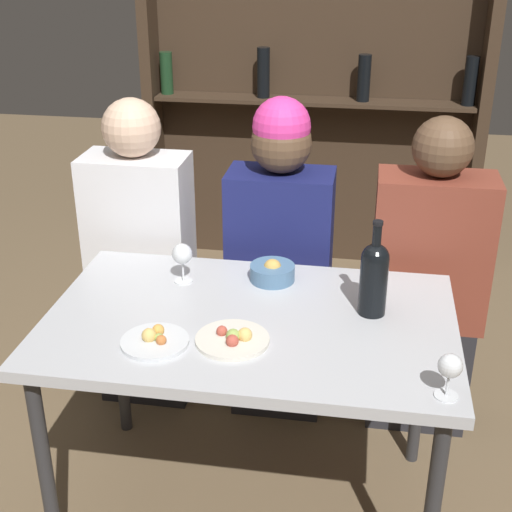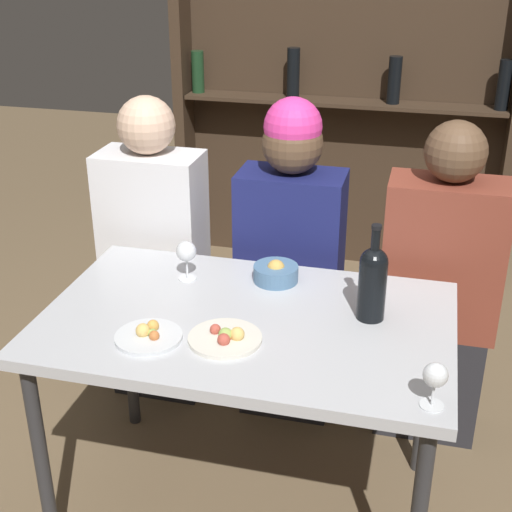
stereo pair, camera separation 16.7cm
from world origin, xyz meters
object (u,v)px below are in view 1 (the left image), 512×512
(wine_glass_1, at_px, (450,368))
(seated_person_left, at_px, (142,264))
(seated_person_center, at_px, (279,266))
(wine_bottle, at_px, (374,275))
(food_plate_1, at_px, (155,340))
(seated_person_right, at_px, (427,289))
(wine_glass_0, at_px, (182,255))
(snack_bowl, at_px, (272,272))
(food_plate_0, at_px, (233,338))

(wine_glass_1, bearing_deg, seated_person_left, 140.52)
(seated_person_left, relative_size, seated_person_center, 0.98)
(wine_glass_1, bearing_deg, wine_bottle, 115.90)
(wine_glass_1, height_order, seated_person_left, seated_person_left)
(wine_glass_1, relative_size, food_plate_1, 0.63)
(food_plate_1, height_order, seated_person_center, seated_person_center)
(seated_person_left, xyz_separation_m, seated_person_right, (1.09, -0.00, -0.02))
(wine_glass_0, distance_m, snack_bowl, 0.30)
(snack_bowl, distance_m, seated_person_center, 0.36)
(food_plate_1, distance_m, seated_person_right, 1.12)
(wine_glass_0, xyz_separation_m, wine_glass_1, (0.80, -0.50, -0.01))
(wine_glass_0, height_order, wine_glass_1, wine_glass_0)
(wine_bottle, relative_size, wine_glass_1, 2.47)
(wine_glass_0, height_order, seated_person_right, seated_person_right)
(wine_glass_1, distance_m, seated_person_right, 0.92)
(wine_bottle, relative_size, food_plate_1, 1.55)
(seated_person_left, bearing_deg, food_plate_1, -69.07)
(wine_glass_0, bearing_deg, seated_person_center, 55.42)
(food_plate_1, relative_size, seated_person_center, 0.15)
(food_plate_0, xyz_separation_m, seated_person_left, (-0.51, 0.73, -0.16))
(snack_bowl, bearing_deg, food_plate_0, -97.71)
(food_plate_0, bearing_deg, wine_bottle, 31.40)
(food_plate_0, distance_m, food_plate_1, 0.22)
(snack_bowl, height_order, seated_person_right, seated_person_right)
(food_plate_1, bearing_deg, seated_person_left, 110.93)
(food_plate_0, bearing_deg, wine_glass_1, -15.92)
(snack_bowl, relative_size, seated_person_center, 0.12)
(wine_glass_1, xyz_separation_m, seated_person_center, (-0.54, 0.89, -0.19))
(wine_glass_1, distance_m, seated_person_center, 1.06)
(wine_glass_0, bearing_deg, food_plate_0, -55.58)
(wine_glass_0, distance_m, seated_person_right, 0.94)
(wine_bottle, bearing_deg, seated_person_center, 124.83)
(seated_person_center, bearing_deg, food_plate_0, -92.75)
(wine_glass_1, relative_size, food_plate_0, 0.57)
(wine_bottle, bearing_deg, seated_person_right, 67.47)
(snack_bowl, xyz_separation_m, seated_person_center, (-0.02, 0.33, -0.14))
(seated_person_left, bearing_deg, seated_person_right, -0.00)
(wine_bottle, height_order, seated_person_right, seated_person_right)
(wine_glass_0, xyz_separation_m, food_plate_1, (0.02, -0.38, -0.09))
(wine_bottle, relative_size, seated_person_center, 0.24)
(wine_bottle, distance_m, food_plate_1, 0.67)
(wine_glass_0, height_order, seated_person_left, seated_person_left)
(snack_bowl, bearing_deg, wine_bottle, -27.05)
(wine_glass_0, bearing_deg, food_plate_1, -87.44)
(food_plate_1, distance_m, seated_person_center, 0.82)
(wine_glass_0, relative_size, snack_bowl, 0.91)
(wine_bottle, height_order, wine_glass_1, wine_bottle)
(food_plate_0, bearing_deg, seated_person_center, 87.25)
(snack_bowl, xyz_separation_m, seated_person_left, (-0.56, 0.33, -0.17))
(wine_glass_0, relative_size, food_plate_0, 0.64)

